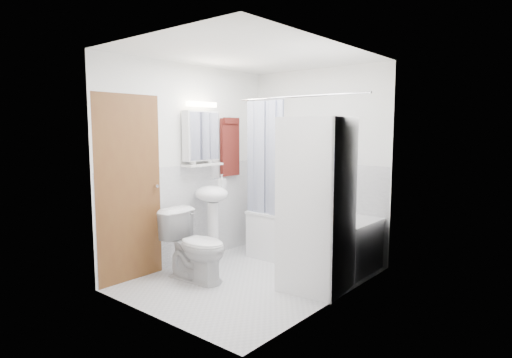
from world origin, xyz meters
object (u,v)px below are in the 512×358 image
Objects in this scene: bathtub at (312,236)px; washer_dryer at (316,204)px; toilet at (196,246)px; sink at (212,206)px.

washer_dryer is at bearing -55.23° from bathtub.
washer_dryer reaches higher than toilet.
bathtub is at bearing 117.98° from washer_dryer.
toilet is at bearing -157.84° from washer_dryer.
washer_dryer is (0.50, -0.73, 0.55)m from bathtub.
washer_dryer reaches higher than bathtub.
washer_dryer is at bearing 2.99° from sink.
sink is 1.44m from washer_dryer.
bathtub is 0.89× the size of washer_dryer.
bathtub is 2.04× the size of toilet.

